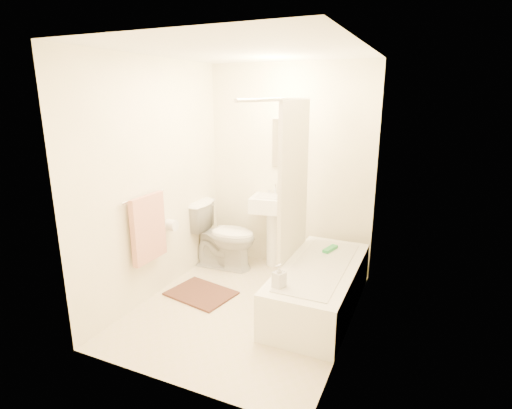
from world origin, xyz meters
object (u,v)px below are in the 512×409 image
at_px(sink, 273,229).
at_px(soap_bottle, 279,276).
at_px(toilet, 224,236).
at_px(bathtub, 319,287).
at_px(bath_mat, 201,293).

height_order(sink, soap_bottle, sink).
height_order(toilet, soap_bottle, toilet).
bearing_deg(toilet, sink, -67.23).
bearing_deg(toilet, soap_bottle, -136.79).
height_order(sink, bathtub, sink).
relative_size(sink, bath_mat, 1.46).
height_order(bath_mat, soap_bottle, soap_bottle).
distance_m(sink, soap_bottle, 1.46).
bearing_deg(soap_bottle, bathtub, 70.42).
distance_m(toilet, sink, 0.60).
relative_size(bathtub, soap_bottle, 7.50).
bearing_deg(bathtub, toilet, 159.43).
xyz_separation_m(toilet, bath_mat, (0.13, -0.75, -0.39)).
distance_m(toilet, bathtub, 1.43).
bearing_deg(soap_bottle, sink, 113.99).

